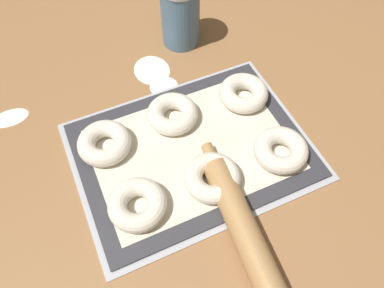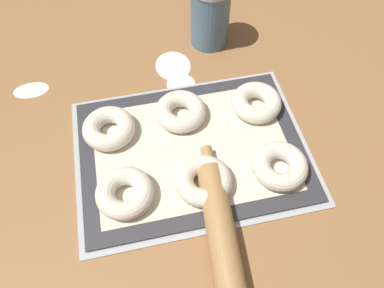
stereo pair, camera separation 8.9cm
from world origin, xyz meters
name	(u,v)px [view 1 (the left image)]	position (x,y,z in m)	size (l,w,h in m)	color
ground_plane	(192,159)	(0.00, 0.00, 0.00)	(2.80, 2.80, 0.00)	olive
baking_tray	(192,151)	(0.01, 0.02, 0.00)	(0.48, 0.37, 0.01)	#B2B5BA
baking_mat	(192,149)	(0.01, 0.02, 0.01)	(0.46, 0.34, 0.00)	#333338
bagel_front_left	(137,205)	(-0.14, -0.07, 0.03)	(0.11, 0.11, 0.04)	silver
bagel_front_center	(212,178)	(0.01, -0.07, 0.03)	(0.11, 0.11, 0.04)	silver
bagel_front_right	(281,150)	(0.16, -0.07, 0.03)	(0.11, 0.11, 0.04)	silver
bagel_back_left	(104,143)	(-0.16, 0.09, 0.03)	(0.11, 0.11, 0.04)	silver
bagel_back_center	(174,113)	(0.00, 0.10, 0.03)	(0.11, 0.11, 0.04)	silver
bagel_back_right	(244,93)	(0.17, 0.09, 0.03)	(0.11, 0.11, 0.04)	silver
flour_canister	(180,13)	(0.12, 0.34, 0.08)	(0.10, 0.10, 0.17)	slate
rolling_pin	(256,256)	(0.01, -0.24, 0.03)	(0.08, 0.48, 0.05)	#AD7F4C
flour_patch_near	(152,70)	(0.01, 0.27, 0.00)	(0.09, 0.10, 0.00)	white
flour_patch_far	(164,86)	(0.02, 0.21, 0.00)	(0.07, 0.06, 0.00)	white
flour_patch_side	(10,118)	(-0.33, 0.27, 0.00)	(0.08, 0.05, 0.00)	white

